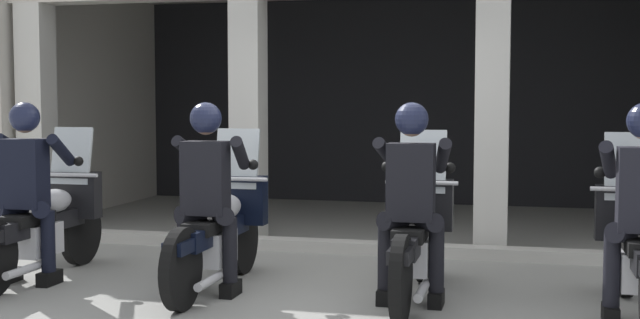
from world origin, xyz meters
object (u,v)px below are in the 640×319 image
at_px(police_officer_far_left, 27,177).
at_px(motorcycle_center_left, 220,229).
at_px(police_officer_center_left, 207,181).
at_px(motorcycle_far_right, 636,248).
at_px(motorcycle_center_right, 416,236).
at_px(police_officer_center_right, 411,186).
at_px(motorcycle_far_left, 47,222).

relative_size(police_officer_far_left, motorcycle_center_left, 0.78).
relative_size(police_officer_center_left, motorcycle_far_right, 0.78).
height_order(police_officer_center_left, motorcycle_center_right, police_officer_center_left).
relative_size(motorcycle_center_left, police_officer_center_right, 1.29).
height_order(police_officer_far_left, police_officer_center_left, same).
bearing_deg(police_officer_center_right, motorcycle_center_right, 93.96).
bearing_deg(motorcycle_far_left, motorcycle_center_left, -6.79).
height_order(police_officer_far_left, motorcycle_center_right, police_officer_far_left).
height_order(motorcycle_far_left, police_officer_far_left, police_officer_far_left).
relative_size(police_officer_far_left, motorcycle_center_right, 0.78).
xyz_separation_m(motorcycle_far_left, police_officer_center_left, (1.67, -0.29, 0.44)).
xyz_separation_m(motorcycle_center_right, motorcycle_far_right, (1.67, -0.15, 0.00)).
xyz_separation_m(motorcycle_far_left, motorcycle_center_left, (1.67, -0.00, 0.00)).
bearing_deg(police_officer_far_left, police_officer_center_right, -5.61).
distance_m(motorcycle_far_left, motorcycle_center_left, 1.67).
distance_m(police_officer_far_left, police_officer_center_left, 1.67).
bearing_deg(motorcycle_center_left, motorcycle_center_right, -3.33).
relative_size(police_officer_far_left, motorcycle_far_right, 0.78).
bearing_deg(motorcycle_far_right, motorcycle_center_right, 174.73).
xyz_separation_m(motorcycle_center_left, police_officer_center_right, (1.67, -0.22, 0.44)).
distance_m(police_officer_center_left, police_officer_center_right, 1.67).
bearing_deg(motorcycle_center_right, police_officer_center_left, -163.94).
bearing_deg(motorcycle_far_right, police_officer_far_left, -177.80).
relative_size(police_officer_center_right, motorcycle_far_right, 0.78).
xyz_separation_m(police_officer_center_right, motorcycle_far_right, (1.67, 0.13, -0.44)).
xyz_separation_m(police_officer_far_left, motorcycle_center_left, (1.67, 0.28, -0.44)).
relative_size(motorcycle_far_left, motorcycle_center_left, 1.00).
relative_size(motorcycle_far_left, motorcycle_far_right, 1.00).
bearing_deg(motorcycle_center_left, police_officer_far_left, -176.06).
xyz_separation_m(police_officer_center_left, motorcycle_center_right, (1.67, 0.35, -0.44)).
xyz_separation_m(police_officer_far_left, motorcycle_far_right, (5.01, 0.19, -0.44)).
bearing_deg(police_officer_center_left, motorcycle_far_right, -2.24).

